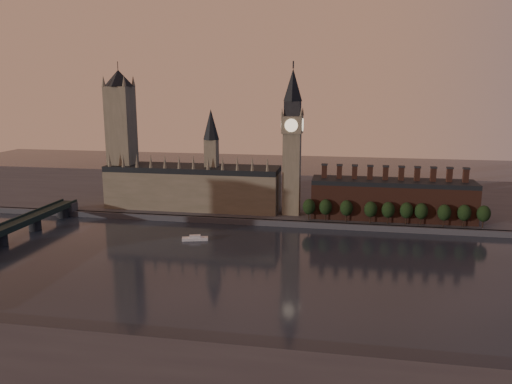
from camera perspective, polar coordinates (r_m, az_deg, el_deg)
ground at (r=260.23m, az=-0.89°, el=-9.19°), size 900.00×900.00×0.00m
north_bank at (r=428.77m, az=3.69°, el=-0.45°), size 900.00×182.00×4.00m
palace_of_westminster at (r=377.19m, az=-7.16°, el=0.81°), size 130.00×30.30×74.00m
victoria_tower at (r=392.19m, az=-15.13°, el=6.45°), size 24.00×24.00×108.00m
big_ben at (r=352.05m, az=4.15°, el=5.88°), size 15.00×15.00×107.00m
chimney_block at (r=357.86m, az=15.27°, el=-0.75°), size 110.00×25.00×37.00m
embankment_tree_0 at (r=342.76m, az=6.08°, el=-1.69°), size 8.60×8.60×14.88m
embankment_tree_1 at (r=343.25m, az=7.95°, el=-1.71°), size 8.60×8.60×14.88m
embankment_tree_2 at (r=342.78m, az=10.29°, el=-1.81°), size 8.60×8.60×14.88m
embankment_tree_3 at (r=342.41m, az=12.97°, el=-1.94°), size 8.60×8.60×14.88m
embankment_tree_4 at (r=343.75m, az=14.87°, el=-1.99°), size 8.60×8.60×14.88m
embankment_tree_5 at (r=345.56m, az=16.82°, el=-2.03°), size 8.60×8.60×14.88m
embankment_tree_6 at (r=346.34m, az=18.36°, el=-2.09°), size 8.60×8.60×14.88m
embankment_tree_7 at (r=347.60m, az=20.71°, el=-2.21°), size 8.60×8.60×14.88m
embankment_tree_8 at (r=351.69m, az=22.70°, el=-2.21°), size 8.60×8.60×14.88m
embankment_tree_9 at (r=354.43m, az=24.58°, el=-2.27°), size 8.60×8.60×14.88m
river_boat at (r=314.49m, az=-6.98°, el=-5.27°), size 16.71×8.72×3.21m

